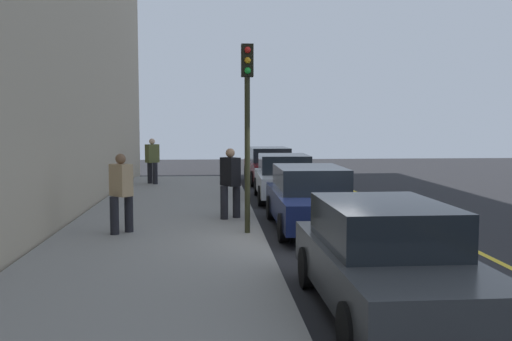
# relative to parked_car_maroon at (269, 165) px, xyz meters

# --- Properties ---
(ground_plane) EXTENTS (56.00, 56.00, 0.00)m
(ground_plane) POSITION_rel_parked_car_maroon_xyz_m (12.34, -0.31, -0.76)
(ground_plane) COLOR black
(sidewalk) EXTENTS (28.00, 4.60, 0.15)m
(sidewalk) POSITION_rel_parked_car_maroon_xyz_m (12.34, -3.61, -0.68)
(sidewalk) COLOR gray
(sidewalk) RESTS_ON ground
(lane_stripe_centre) EXTENTS (28.00, 0.14, 0.01)m
(lane_stripe_centre) POSITION_rel_parked_car_maroon_xyz_m (12.34, 2.89, -0.75)
(lane_stripe_centre) COLOR gold
(lane_stripe_centre) RESTS_ON ground
(parked_car_maroon) EXTENTS (4.62, 2.02, 1.51)m
(parked_car_maroon) POSITION_rel_parked_car_maroon_xyz_m (0.00, 0.00, 0.00)
(parked_car_maroon) COLOR black
(parked_car_maroon) RESTS_ON ground
(parked_car_white) EXTENTS (4.23, 1.98, 1.51)m
(parked_car_white) POSITION_rel_parked_car_maroon_xyz_m (5.53, -0.04, -0.00)
(parked_car_white) COLOR black
(parked_car_white) RESTS_ON ground
(parked_car_navy) EXTENTS (4.71, 1.93, 1.51)m
(parked_car_navy) POSITION_rel_parked_car_maroon_xyz_m (10.77, -0.04, 0.00)
(parked_car_navy) COLOR black
(parked_car_navy) RESTS_ON ground
(parked_car_charcoal) EXTENTS (4.47, 1.94, 1.51)m
(parked_car_charcoal) POSITION_rel_parked_car_maroon_xyz_m (17.05, -0.08, -0.00)
(parked_car_charcoal) COLOR black
(parked_car_charcoal) RESTS_ON ground
(pedestrian_olive_coat) EXTENTS (0.54, 0.57, 1.81)m
(pedestrian_olive_coat) POSITION_rel_parked_car_maroon_xyz_m (1.46, -4.83, 0.36)
(pedestrian_olive_coat) COLOR black
(pedestrian_olive_coat) RESTS_ON sidewalk
(pedestrian_black_coat) EXTENTS (0.57, 0.53, 1.79)m
(pedestrian_black_coat) POSITION_rel_parked_car_maroon_xyz_m (9.99, -1.98, 0.35)
(pedestrian_black_coat) COLOR black
(pedestrian_black_coat) RESTS_ON sidewalk
(pedestrian_tan_coat) EXTENTS (0.55, 0.55, 1.77)m
(pedestrian_tan_coat) POSITION_rel_parked_car_maroon_xyz_m (11.78, -4.44, 0.33)
(pedestrian_tan_coat) COLOR black
(pedestrian_tan_coat) RESTS_ON sidewalk
(traffic_light_pole) EXTENTS (0.35, 0.26, 4.14)m
(traffic_light_pole) POSITION_rel_parked_car_maroon_xyz_m (11.95, -1.66, 2.20)
(traffic_light_pole) COLOR #2D2D19
(traffic_light_pole) RESTS_ON sidewalk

